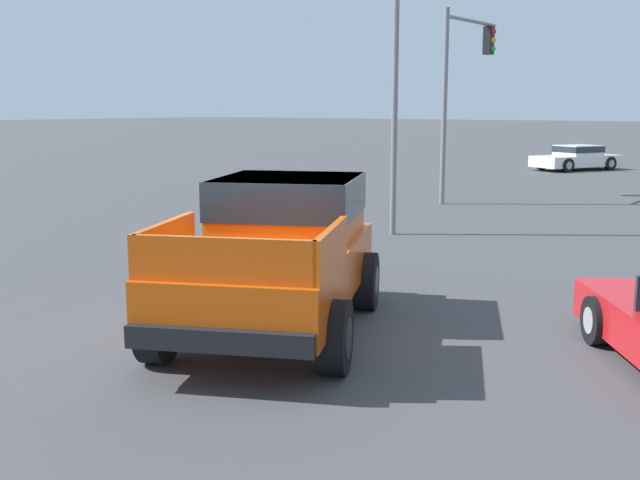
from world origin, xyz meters
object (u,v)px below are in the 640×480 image
Objects in this scene: parked_car_white at (577,157)px; traffic_light_main at (465,71)px; orange_pickup_truck at (280,245)px; street_lamp_post at (396,2)px.

parked_car_white is 0.79× the size of traffic_light_main.
parked_car_white is (-5.33, 28.22, -0.52)m from orange_pickup_truck.
street_lamp_post reaches higher than traffic_light_main.
orange_pickup_truck is 15.24m from traffic_light_main.
street_lamp_post is at bearing 123.52° from parked_car_white.
orange_pickup_truck is 0.88× the size of traffic_light_main.
traffic_light_main is (0.91, -13.94, 3.46)m from parked_car_white.
parked_car_white is at bearing 74.35° from orange_pickup_truck.
street_lamp_post is (1.72, -6.98, 1.19)m from traffic_light_main.
orange_pickup_truck is 0.57× the size of street_lamp_post.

